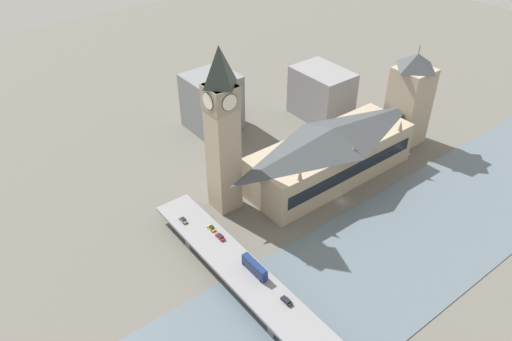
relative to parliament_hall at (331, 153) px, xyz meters
The scene contains 13 objects.
ground_plane 22.33m from the parliament_hall, 154.05° to the left, with size 600.00×600.00×0.00m, color #605E56.
river_water 52.74m from the parliament_hall, behind, with size 56.25×360.00×0.30m, color slate.
parliament_hall is the anchor object (origin of this frame).
clock_tower 56.97m from the parliament_hall, 75.80° to the left, with size 11.71×11.71×71.47m.
victoria_tower 53.42m from the parliament_hall, 89.94° to the right, with size 16.43×16.43×50.68m.
road_bridge 86.65m from the parliament_hall, 125.86° to the left, with size 144.50×14.56×6.41m.
double_decker_bus_lead 73.69m from the parliament_hall, 114.51° to the left, with size 11.96×2.48×4.77m.
car_northbound_mid 67.52m from the parliament_hall, 97.73° to the left, with size 4.34×1.81×1.41m.
car_southbound_mid 82.05m from the parliament_hall, 125.40° to the left, with size 4.42×1.84×1.38m.
car_southbound_tail 73.35m from the parliament_hall, 83.89° to the left, with size 4.11×1.80×1.37m.
car_southbound_extra 66.83m from the parliament_hall, 92.48° to the left, with size 3.87×1.76×1.37m.
city_block_west 57.18m from the parliament_hall, 39.57° to the right, with size 31.36×21.98×26.97m.
city_block_center 72.89m from the parliament_hall, 13.17° to the left, with size 23.67×25.38×29.36m.
Camera 1 is at (-109.64, 132.54, 136.53)m, focal length 35.00 mm.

